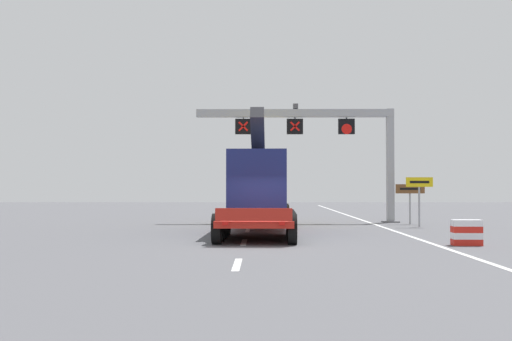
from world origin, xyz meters
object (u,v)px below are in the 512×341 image
heavy_haul_truck_red (260,188)px  tourist_info_sign_brown (410,194)px  crash_barrier_striped (467,233)px  overhead_lane_gantry (322,131)px  exit_sign_yellow (419,190)px

heavy_haul_truck_red → tourist_info_sign_brown: heavy_haul_truck_red is taller
heavy_haul_truck_red → crash_barrier_striped: heavy_haul_truck_red is taller
crash_barrier_striped → tourist_info_sign_brown: bearing=85.5°
heavy_haul_truck_red → overhead_lane_gantry: bearing=58.8°
tourist_info_sign_brown → crash_barrier_striped: (-0.94, -11.87, -1.22)m
exit_sign_yellow → crash_barrier_striped: size_ratio=2.48×
heavy_haul_truck_red → tourist_info_sign_brown: bearing=27.0°
exit_sign_yellow → crash_barrier_striped: 9.73m
crash_barrier_striped → exit_sign_yellow: bearing=85.0°
heavy_haul_truck_red → tourist_info_sign_brown: size_ratio=6.47×
overhead_lane_gantry → exit_sign_yellow: size_ratio=4.59×
overhead_lane_gantry → tourist_info_sign_brown: bearing=-19.7°
heavy_haul_truck_red → exit_sign_yellow: (8.10, 1.88, -0.09)m
overhead_lane_gantry → crash_barrier_striped: size_ratio=11.39×
overhead_lane_gantry → crash_barrier_striped: (3.72, -13.54, -4.81)m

